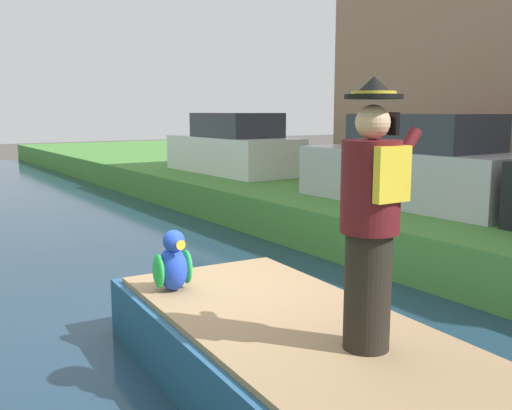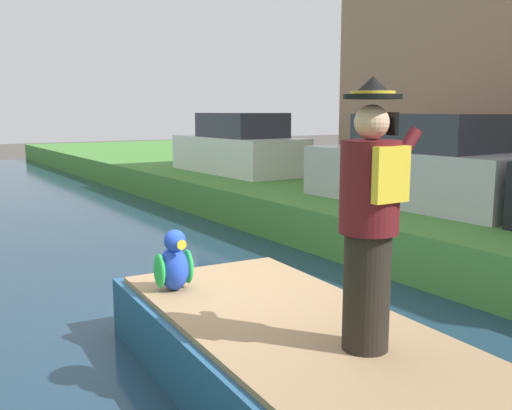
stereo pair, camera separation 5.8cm
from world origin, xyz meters
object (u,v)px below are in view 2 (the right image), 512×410
at_px(person_pirate, 370,217).
at_px(parked_car_white, 238,148).
at_px(boat, 300,362).
at_px(parrot_plush, 174,264).
at_px(parked_car_silver, 420,166).

xyz_separation_m(person_pirate, parked_car_white, (4.88, 9.90, -0.22)).
relative_size(boat, parked_car_white, 1.07).
height_order(parrot_plush, parked_car_white, parked_car_white).
distance_m(person_pirate, parked_car_white, 11.04).
xyz_separation_m(parked_car_silver, parked_car_white, (0.00, 5.97, 0.00)).
height_order(person_pirate, parked_car_white, person_pirate).
height_order(person_pirate, parrot_plush, person_pirate).
xyz_separation_m(person_pirate, parrot_plush, (-0.56, 1.94, -0.68)).
relative_size(boat, parrot_plush, 7.56).
bearing_deg(person_pirate, parked_car_silver, 35.49).
relative_size(parrot_plush, parked_car_white, 0.14).
distance_m(boat, parked_car_white, 10.59).
bearing_deg(boat, person_pirate, -80.24).
distance_m(parrot_plush, parked_car_white, 9.65).
bearing_deg(parked_car_silver, parrot_plush, -159.93).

